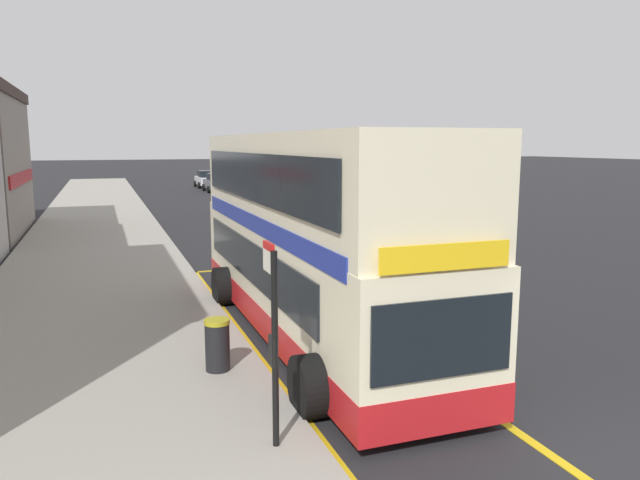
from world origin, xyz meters
The scene contains 10 objects.
ground_plane centered at (0.00, 32.00, 0.00)m, with size 260.00×260.00×0.00m, color black.
pavement_near centered at (-7.00, 32.00, 0.07)m, with size 6.00×76.00×0.14m, color gray.
double_decker_bus centered at (-2.46, 7.06, 2.06)m, with size 3.18×11.12×4.40m.
bus_bay_markings centered at (-2.52, 7.19, 0.01)m, with size 2.96×14.68×0.01m.
bus_stop_sign centered at (-4.63, 2.22, 1.75)m, with size 0.09×0.51×2.76m.
parked_car_white_kerbside centered at (2.92, 53.35, 0.80)m, with size 2.09×4.20×1.62m.
parked_car_black_distant centered at (2.57, 30.64, 0.80)m, with size 2.09×4.20×1.62m.
parked_car_grey_across centered at (2.89, 47.87, 0.80)m, with size 2.09×4.20×1.62m.
parked_car_maroon_behind centered at (4.68, 20.70, 0.80)m, with size 2.09×4.20×1.62m.
litter_bin centered at (-4.86, 5.18, 0.62)m, with size 0.46×0.46×0.95m.
Camera 1 is at (-6.67, -5.26, 4.20)m, focal length 33.88 mm.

